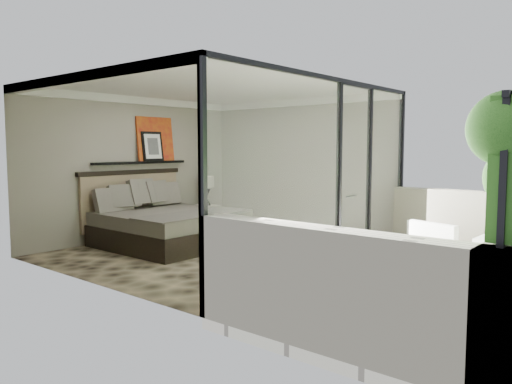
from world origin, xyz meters
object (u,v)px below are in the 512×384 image
Objects in this scene: table_lamp at (206,187)px; lounger at (400,258)px; bed at (166,224)px; ottoman at (497,257)px; nightstand at (205,217)px.

table_lamp is 5.09m from lounger.
bed is 5.56m from ottoman.
bed is 4.72× the size of nightstand.
ottoman is 1.32m from lounger.
lounger is (4.19, 0.87, -0.17)m from bed.
lounger is at bearing -149.91° from ottoman.
bed is 3.60× the size of table_lamp.
nightstand is 0.69m from table_lamp.
table_lamp is (-0.76, 1.78, 0.56)m from bed.
nightstand is at bearing 114.22° from bed.
nightstand is at bearing -175.14° from lounger.
table_lamp reaches higher than lounger.
ottoman is 0.29× the size of lounger.
table_lamp reaches higher than nightstand.
lounger is (4.95, -0.91, -0.73)m from table_lamp.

